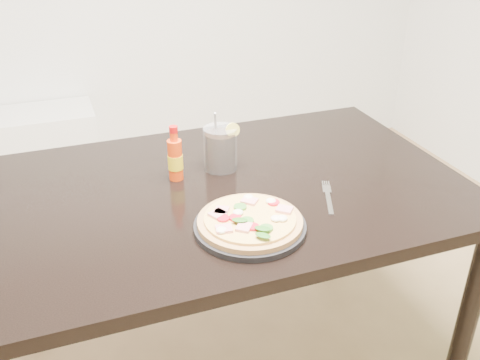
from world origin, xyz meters
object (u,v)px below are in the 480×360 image
object	(u,v)px
pizza	(250,220)
fork	(328,196)
hot_sauce_bottle	(175,159)
cola_cup	(220,149)
dining_table	(226,210)
plate	(250,227)

from	to	relation	value
pizza	fork	world-z (taller)	pizza
hot_sauce_bottle	cola_cup	distance (m)	0.15
dining_table	plate	bearing A→B (deg)	-94.03
dining_table	fork	xyz separation A→B (m)	(0.25, -0.16, 0.09)
dining_table	plate	distance (m)	0.26
plate	hot_sauce_bottle	distance (m)	0.36
plate	pizza	size ratio (longest dim) A/B	1.07
plate	pizza	world-z (taller)	pizza
dining_table	cola_cup	world-z (taller)	cola_cup
cola_cup	fork	world-z (taller)	cola_cup
pizza	hot_sauce_bottle	world-z (taller)	hot_sauce_bottle
pizza	cola_cup	size ratio (longest dim) A/B	1.39
dining_table	fork	world-z (taller)	fork
hot_sauce_bottle	fork	size ratio (longest dim) A/B	0.95
dining_table	hot_sauce_bottle	xyz separation A→B (m)	(-0.13, 0.09, 0.15)
cola_cup	plate	bearing A→B (deg)	-96.22
plate	fork	bearing A→B (deg)	16.14
cola_cup	pizza	bearing A→B (deg)	-96.26
plate	cola_cup	world-z (taller)	cola_cup
fork	pizza	bearing A→B (deg)	-140.69
plate	hot_sauce_bottle	world-z (taller)	hot_sauce_bottle
hot_sauce_bottle	pizza	bearing A→B (deg)	-71.93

